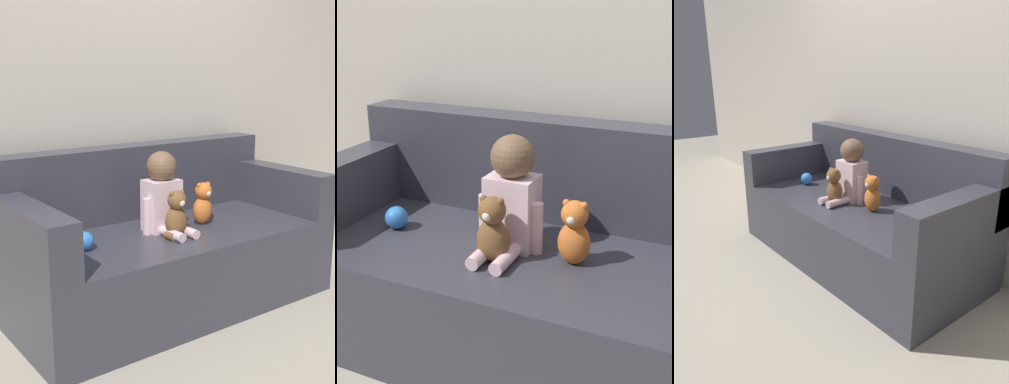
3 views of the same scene
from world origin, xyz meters
TOP-DOWN VIEW (x-y plane):
  - ground_plane at (0.00, 0.00)m, footprint 12.00×12.00m
  - wall_back at (0.00, 0.53)m, footprint 8.00×0.05m
  - couch at (0.00, 0.05)m, footprint 1.89×0.89m
  - person_baby at (-0.06, -0.01)m, footprint 0.27×0.35m
  - teddy_bear_brown at (-0.07, -0.15)m, footprint 0.15×0.12m
  - plush_toy_side at (0.21, -0.04)m, footprint 0.12×0.12m
  - toy_ball at (-0.58, -0.05)m, footprint 0.10×0.10m

SIDE VIEW (x-z plane):
  - ground_plane at x=0.00m, z-range 0.00..0.00m
  - couch at x=0.00m, z-range -0.13..0.79m
  - toy_ball at x=-0.58m, z-range 0.46..0.56m
  - teddy_bear_brown at x=-0.07m, z-range 0.46..0.72m
  - plush_toy_side at x=0.21m, z-range 0.46..0.72m
  - person_baby at x=-0.06m, z-range 0.45..0.90m
  - wall_back at x=0.00m, z-range 0.00..2.60m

